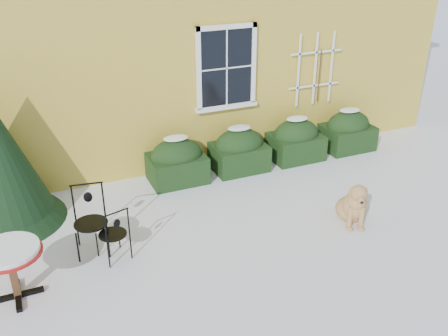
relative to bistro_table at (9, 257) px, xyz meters
name	(u,v)px	position (x,y,z in m)	size (l,w,h in m)	color
ground	(250,247)	(3.31, -0.21, -0.65)	(80.00, 80.00, 0.00)	white
hedge_row	(268,145)	(4.96, 2.34, -0.25)	(4.95, 0.80, 0.91)	black
bistro_table	(9,257)	(0.00, 0.00, 0.00)	(0.84, 0.84, 0.78)	black
patio_chair_near	(114,234)	(1.38, 0.33, -0.22)	(0.47, 0.47, 0.86)	black
patio_chair_far	(90,220)	(1.12, 0.69, -0.13)	(0.53, 0.52, 1.04)	black
dog	(354,206)	(5.16, -0.24, -0.33)	(0.68, 0.86, 0.80)	tan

